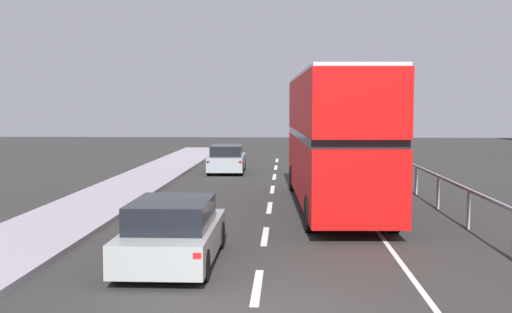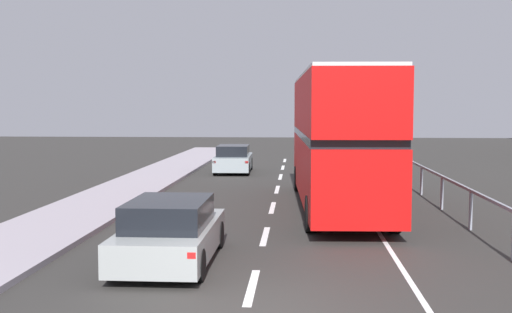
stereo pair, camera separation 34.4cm
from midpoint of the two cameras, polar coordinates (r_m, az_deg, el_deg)
The scene contains 6 objects.
ground_plane at distance 10.90m, azimuth -1.15°, elevation -13.86°, with size 75.62×120.00×0.10m, color #2C2A28.
lane_paint_markings at distance 19.40m, azimuth 5.87°, elevation -5.56°, with size 3.18×46.00×0.01m.
bridge_side_railing at distance 20.09m, azimuth 16.78°, elevation -2.76°, with size 0.10×42.00×1.13m.
double_decker_bus_red at distance 21.22m, azimuth 6.60°, elevation 1.77°, with size 2.93×11.56×4.47m.
hatchback_car_near at distance 13.89m, azimuth -8.18°, elevation -6.80°, with size 1.89×4.35×1.41m.
sedan_car_ahead at distance 32.70m, azimuth -2.94°, elevation -0.26°, with size 1.90×4.22×1.42m.
Camera 1 is at (0.52, -10.33, 3.38)m, focal length 44.45 mm.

